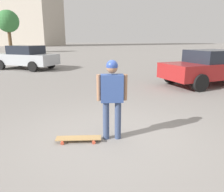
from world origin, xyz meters
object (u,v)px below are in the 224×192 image
Objects in this scene: car_parked_near at (209,67)px; car_parked_far at (26,57)px; person at (112,92)px; skateboard at (79,138)px.

car_parked_near is 11.11m from car_parked_far.
person is 0.37× the size of car_parked_near.
person is 11.91m from car_parked_far.
car_parked_far is (7.70, -8.87, 0.72)m from skateboard.
car_parked_far is at bearing 114.90° from person.
skateboard is 0.21× the size of car_parked_far.
person reaches higher than car_parked_far.
car_parked_near is (-2.58, -6.26, -0.18)m from person.
car_parked_near is at bearing 48.43° from person.
car_parked_near is (-3.17, -6.57, 0.71)m from skateboard.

